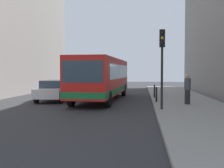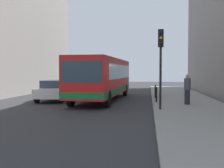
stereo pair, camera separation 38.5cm
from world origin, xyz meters
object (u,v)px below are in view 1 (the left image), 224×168
car_beside_bus (55,90)px  traffic_light (162,54)px  bus (102,77)px  bollard_near (156,94)px  pedestrian_near_signal (187,89)px  bollard_mid (154,91)px

car_beside_bus → traffic_light: bearing=145.1°
bus → bollard_near: size_ratio=11.72×
bus → bollard_near: bus is taller
car_beside_bus → traffic_light: size_ratio=1.08×
traffic_light → pedestrian_near_signal: bearing=55.0°
car_beside_bus → bollard_mid: (7.09, 1.83, -0.16)m
bollard_near → bollard_mid: 3.09m
car_beside_bus → bollard_near: (7.09, -1.25, -0.16)m
pedestrian_near_signal → bus: bearing=141.7°
bollard_near → traffic_light: bearing=-88.4°
car_beside_bus → bollard_mid: 7.32m
bus → bollard_near: (3.81, -2.17, -1.10)m
bus → bollard_mid: bearing=-163.6°
bus → pedestrian_near_signal: bearing=152.6°
traffic_light → pedestrian_near_signal: (1.67, 2.39, -1.96)m
car_beside_bus → bus: bearing=-166.0°
bus → bollard_near: bearing=153.2°
traffic_light → bollard_mid: traffic_light is taller
traffic_light → bollard_near: size_ratio=4.32×
bollard_mid → pedestrian_near_signal: (1.77, -4.17, 0.42)m
car_beside_bus → pedestrian_near_signal: size_ratio=2.48×
car_beside_bus → pedestrian_near_signal: 9.17m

